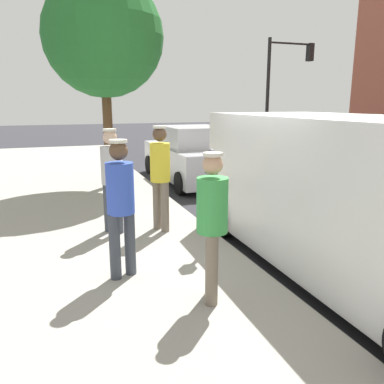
% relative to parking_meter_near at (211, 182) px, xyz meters
% --- Properties ---
extents(ground_plane, '(80.00, 80.00, 0.00)m').
position_rel_parking_meter_near_xyz_m(ground_plane, '(-1.35, 0.43, -1.18)').
color(ground_plane, '#2D2D33').
extents(sidewalk_slab, '(5.00, 32.00, 0.15)m').
position_rel_parking_meter_near_xyz_m(sidewalk_slab, '(2.15, 0.43, -1.11)').
color(sidewalk_slab, '#9E998E').
rests_on(sidewalk_slab, ground).
extents(parking_meter_near, '(0.14, 0.18, 1.52)m').
position_rel_parking_meter_near_xyz_m(parking_meter_near, '(0.00, 0.00, 0.00)').
color(parking_meter_near, gray).
rests_on(parking_meter_near, sidewalk_slab).
extents(pedestrian_in_blue, '(0.35, 0.34, 1.75)m').
position_rel_parking_meter_near_xyz_m(pedestrian_in_blue, '(1.43, 0.55, -0.03)').
color(pedestrian_in_blue, '#383D47').
rests_on(pedestrian_in_blue, sidewalk_slab).
extents(pedestrian_in_green, '(0.34, 0.34, 1.67)m').
position_rel_parking_meter_near_xyz_m(pedestrian_in_green, '(0.61, 1.49, -0.08)').
color(pedestrian_in_green, '#726656').
rests_on(pedestrian_in_green, sidewalk_slab).
extents(pedestrian_in_yellow, '(0.34, 0.34, 1.80)m').
position_rel_parking_meter_near_xyz_m(pedestrian_in_yellow, '(0.48, -1.09, 0.01)').
color(pedestrian_in_yellow, '#726656').
rests_on(pedestrian_in_yellow, sidewalk_slab).
extents(pedestrian_in_gray, '(0.34, 0.34, 1.76)m').
position_rel_parking_meter_near_xyz_m(pedestrian_in_gray, '(1.27, -1.25, -0.02)').
color(pedestrian_in_gray, '#383D47').
rests_on(pedestrian_in_gray, sidewalk_slab).
extents(parked_van, '(2.20, 5.23, 2.15)m').
position_rel_parking_meter_near_xyz_m(parked_van, '(-1.50, 1.21, -0.03)').
color(parked_van, white).
rests_on(parked_van, ground).
extents(parked_sedan_behind, '(1.94, 4.40, 1.65)m').
position_rel_parking_meter_near_xyz_m(parked_sedan_behind, '(-1.74, -5.70, -0.43)').
color(parked_sedan_behind, '#BCBCC1').
rests_on(parked_sedan_behind, ground).
extents(traffic_light_corner, '(2.48, 0.42, 5.20)m').
position_rel_parking_meter_near_xyz_m(traffic_light_corner, '(-8.31, -11.14, 2.34)').
color(traffic_light_corner, black).
rests_on(traffic_light_corner, ground).
extents(street_tree, '(2.95, 2.95, 5.23)m').
position_rel_parking_meter_near_xyz_m(street_tree, '(0.78, -5.06, 2.71)').
color(street_tree, brown).
rests_on(street_tree, sidewalk_slab).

